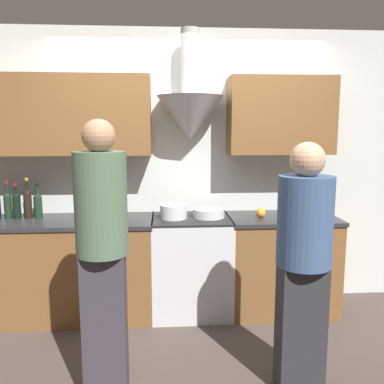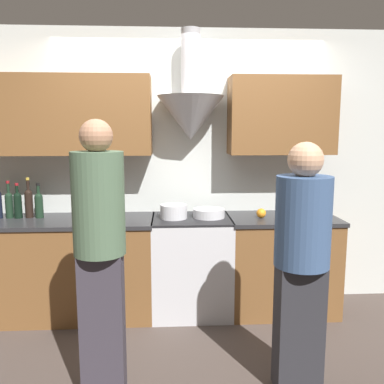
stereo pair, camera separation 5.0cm
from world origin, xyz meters
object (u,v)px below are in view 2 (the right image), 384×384
Objects in this scene: stove_range at (191,265)px; orange_fruit at (261,213)px; wine_bottle_2 at (9,203)px; stock_pot at (174,211)px; person_foreground_left at (100,249)px; person_foreground_right at (301,257)px; wine_bottle_5 at (39,204)px; mixing_bowl at (209,213)px; wine_bottle_4 at (29,202)px; wine_bottle_3 at (18,204)px.

orange_fruit is at bearing -3.76° from stove_range.
wine_bottle_2 reaches higher than stock_pot.
person_foreground_right is (1.24, 0.03, -0.09)m from person_foreground_left.
wine_bottle_5 is 0.18× the size of person_foreground_left.
person_foreground_left is (-0.77, -1.21, 0.04)m from mixing_bowl.
mixing_bowl is at bearing 111.58° from person_foreground_right.
stock_pot is 2.80× the size of orange_fruit.
stock_pot is at bearing -4.53° from wine_bottle_4.
wine_bottle_3 is 0.18× the size of person_foreground_left.
mixing_bowl is 1.44m from person_foreground_left.
orange_fruit is at bearing -2.08° from stock_pot.
wine_bottle_4 reaches higher than wine_bottle_5.
person_foreground_right reaches higher than wine_bottle_4.
wine_bottle_5 reaches higher than mixing_bowl.
wine_bottle_3 is 0.09m from wine_bottle_4.
wine_bottle_4 is (-1.46, 0.09, 0.59)m from stove_range.
wine_bottle_2 is at bearing 150.91° from person_foreground_right.
wine_bottle_2 is 1.07× the size of wine_bottle_5.
wine_bottle_3 reaches higher than orange_fruit.
wine_bottle_4 is at bearing 171.78° from wine_bottle_5.
stove_range is 0.56× the size of person_foreground_right.
wine_bottle_4 is at bearing 175.47° from stock_pot.
wine_bottle_2 is 1.06× the size of wine_bottle_3.
stove_range is at bearing 118.10° from person_foreground_right.
stove_range is at bearing -3.23° from wine_bottle_5.
orange_fruit is 0.05× the size of person_foreground_right.
person_foreground_left is at bearing -122.54° from mixing_bowl.
person_foreground_right reaches higher than wine_bottle_3.
person_foreground_right is at bearing -29.09° from wine_bottle_2.
person_foreground_left is (-0.45, -1.19, 0.02)m from stock_pot.
wine_bottle_3 reaches higher than wine_bottle_5.
stove_range is 2.83× the size of wine_bottle_5.
person_foreground_right reaches higher than wine_bottle_2.
wine_bottle_5 is at bearing 176.60° from orange_fruit.
person_foreground_right is at bearing 1.33° from person_foreground_left.
wine_bottle_3 is 3.69× the size of orange_fruit.
stock_pot is 1.40m from person_foreground_right.
wine_bottle_3 is 1.71m from mixing_bowl.
wine_bottle_2 is 0.21× the size of person_foreground_right.
mixing_bowl is at bearing -2.91° from wine_bottle_4.
mixing_bowl is at bearing 3.74° from stock_pot.
stove_range is 1.65m from wine_bottle_3.
orange_fruit is (2.18, -0.11, -0.09)m from wine_bottle_3.
mixing_bowl is (1.79, -0.07, -0.09)m from wine_bottle_2.
stock_pot reaches higher than mixing_bowl.
wine_bottle_2 is at bearing -177.36° from wine_bottle_4.
wine_bottle_2 is (-1.63, 0.08, 0.57)m from stove_range.
wine_bottle_2 is 0.26m from wine_bottle_5.
wine_bottle_3 is 1.01× the size of wine_bottle_5.
orange_fruit is 1.70m from person_foreground_left.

